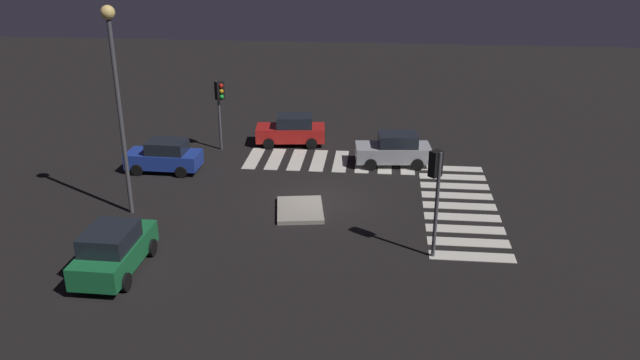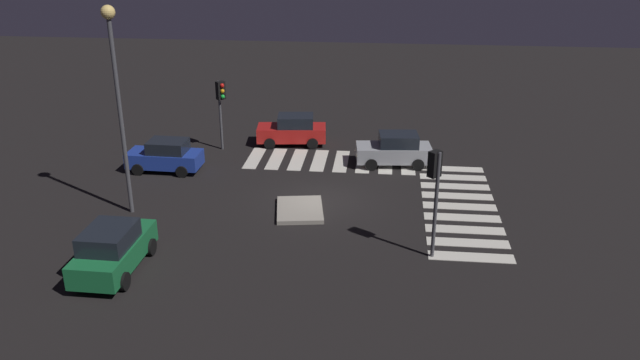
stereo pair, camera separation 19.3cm
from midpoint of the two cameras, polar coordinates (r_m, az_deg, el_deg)
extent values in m
plane|color=black|center=(28.82, -0.19, -1.84)|extent=(80.00, 80.00, 0.00)
cube|color=gray|center=(27.72, -1.99, -2.66)|extent=(2.88, 2.34, 0.18)
cube|color=#9EA0A5|center=(33.03, 6.32, 2.44)|extent=(1.99, 3.92, 0.78)
cube|color=black|center=(32.82, 6.77, 3.59)|extent=(1.66, 2.07, 0.63)
cylinder|color=black|center=(32.29, 4.37, 1.39)|extent=(0.28, 0.63, 0.61)
cylinder|color=black|center=(33.78, 4.18, 2.35)|extent=(0.28, 0.63, 0.61)
cylinder|color=black|center=(32.55, 8.49, 1.38)|extent=(0.28, 0.63, 0.61)
cylinder|color=black|center=(34.03, 8.12, 2.33)|extent=(0.28, 0.63, 0.61)
sphere|color=#F2EABF|center=(32.45, 3.14, 2.18)|extent=(0.20, 0.20, 0.20)
sphere|color=#F2EABF|center=(33.29, 3.06, 2.71)|extent=(0.20, 0.20, 0.20)
cube|color=red|center=(35.93, -2.78, 4.20)|extent=(2.02, 3.95, 0.78)
cube|color=black|center=(35.71, -2.43, 5.27)|extent=(1.68, 2.09, 0.63)
cylinder|color=black|center=(35.35, -4.73, 3.24)|extent=(0.29, 0.63, 0.61)
cylinder|color=black|center=(36.86, -4.56, 4.05)|extent=(0.29, 0.63, 0.61)
cylinder|color=black|center=(35.25, -0.91, 3.26)|extent=(0.29, 0.63, 0.61)
cylinder|color=black|center=(36.77, -0.89, 4.07)|extent=(0.29, 0.63, 0.61)
sphere|color=#F2EABF|center=(35.63, -5.81, 3.95)|extent=(0.20, 0.20, 0.20)
sphere|color=#F2EABF|center=(36.48, -5.69, 4.39)|extent=(0.20, 0.20, 0.20)
cube|color=#1E389E|center=(32.95, -13.88, 1.81)|extent=(1.64, 3.66, 0.74)
cube|color=black|center=(32.65, -13.62, 2.90)|extent=(1.46, 1.89, 0.60)
cylinder|color=black|center=(32.82, -16.12, 0.87)|extent=(0.23, 0.59, 0.58)
cylinder|color=black|center=(34.13, -15.16, 1.79)|extent=(0.23, 0.59, 0.58)
cylinder|color=black|center=(32.02, -12.40, 0.70)|extent=(0.23, 0.59, 0.58)
cylinder|color=black|center=(33.37, -11.57, 1.66)|extent=(0.23, 0.59, 0.58)
sphere|color=#F2EABF|center=(33.25, -17.00, 1.66)|extent=(0.19, 0.19, 0.19)
sphere|color=#F2EABF|center=(33.98, -16.45, 2.16)|extent=(0.19, 0.19, 0.19)
cube|color=#196B38|center=(24.12, -17.99, -6.24)|extent=(4.04, 1.80, 0.82)
cube|color=black|center=(23.60, -18.44, -4.92)|extent=(2.08, 1.60, 0.67)
cylinder|color=black|center=(25.62, -18.52, -5.51)|extent=(0.65, 0.25, 0.65)
cylinder|color=black|center=(24.98, -14.99, -5.82)|extent=(0.65, 0.25, 0.65)
cylinder|color=black|center=(23.69, -20.97, -8.23)|extent=(0.65, 0.25, 0.65)
cylinder|color=black|center=(22.99, -17.19, -8.67)|extent=(0.65, 0.25, 0.65)
sphere|color=#F2EABF|center=(25.89, -17.23, -4.12)|extent=(0.22, 0.22, 0.22)
sphere|color=#F2EABF|center=(25.54, -15.27, -4.28)|extent=(0.22, 0.22, 0.22)
cylinder|color=#47474C|center=(23.65, 10.09, -2.29)|extent=(0.14, 0.14, 4.15)
cube|color=black|center=(23.15, 10.02, 1.44)|extent=(0.54, 0.54, 0.96)
sphere|color=red|center=(23.17, 9.70, 2.27)|extent=(0.22, 0.22, 0.22)
sphere|color=orange|center=(23.27, 9.65, 1.58)|extent=(0.22, 0.22, 0.22)
sphere|color=green|center=(23.38, 9.61, 0.89)|extent=(0.22, 0.22, 0.22)
cylinder|color=#47474C|center=(35.13, -9.09, 5.66)|extent=(0.14, 0.14, 3.82)
cube|color=black|center=(34.60, -9.09, 7.86)|extent=(0.54, 0.54, 0.96)
sphere|color=red|center=(34.36, -8.95, 8.29)|extent=(0.22, 0.22, 0.22)
sphere|color=orange|center=(34.44, -8.92, 7.80)|extent=(0.22, 0.22, 0.22)
sphere|color=green|center=(34.51, -8.89, 7.32)|extent=(0.22, 0.22, 0.22)
cylinder|color=#47474C|center=(27.47, -17.49, 5.07)|extent=(0.18, 0.18, 8.25)
sphere|color=#F9D172|center=(26.60, -18.57, 13.95)|extent=(0.56, 0.56, 0.56)
cube|color=silver|center=(24.81, 13.15, -6.65)|extent=(0.70, 3.20, 0.02)
cube|color=silver|center=(25.82, 12.86, -5.43)|extent=(0.70, 3.20, 0.02)
cube|color=silver|center=(26.83, 12.59, -4.30)|extent=(0.70, 3.20, 0.02)
cube|color=silver|center=(27.86, 12.34, -3.25)|extent=(0.70, 3.20, 0.02)
cube|color=silver|center=(28.90, 12.11, -2.28)|extent=(0.70, 3.20, 0.02)
cube|color=silver|center=(29.95, 11.90, -1.37)|extent=(0.70, 3.20, 0.02)
cube|color=silver|center=(31.00, 11.70, -0.52)|extent=(0.70, 3.20, 0.02)
cube|color=silver|center=(32.06, 11.51, 0.26)|extent=(0.70, 3.20, 0.02)
cube|color=silver|center=(33.13, 11.34, 1.00)|extent=(0.70, 3.20, 0.02)
cube|color=silver|center=(33.46, 7.58, 1.47)|extent=(3.20, 0.70, 0.02)
cube|color=silver|center=(33.43, 5.62, 1.54)|extent=(3.20, 0.70, 0.02)
cube|color=silver|center=(33.45, 3.65, 1.62)|extent=(3.20, 0.70, 0.02)
cube|color=silver|center=(33.50, 1.68, 1.69)|extent=(3.20, 0.70, 0.02)
cube|color=silver|center=(33.59, -0.28, 1.75)|extent=(3.20, 0.70, 0.02)
cube|color=silver|center=(33.72, -2.22, 1.82)|extent=(3.20, 0.70, 0.02)
cube|color=silver|center=(33.89, -4.15, 1.88)|extent=(3.20, 0.70, 0.02)
cube|color=silver|center=(34.10, -6.06, 1.94)|extent=(3.20, 0.70, 0.02)
camera|label=1|loc=(0.10, -90.19, -0.08)|focal=35.97mm
camera|label=2|loc=(0.10, 89.81, 0.08)|focal=35.97mm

